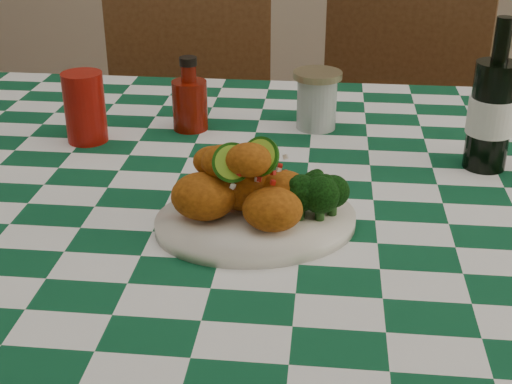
# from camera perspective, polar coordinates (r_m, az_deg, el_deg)

# --- Properties ---
(dining_table) EXTENTS (1.66, 1.06, 0.79)m
(dining_table) POSITION_cam_1_polar(r_m,az_deg,el_deg) (1.36, -0.90, -13.93)
(dining_table) COLOR #0D4728
(dining_table) RESTS_ON ground
(plate) EXTENTS (0.33, 0.29, 0.02)m
(plate) POSITION_cam_1_polar(r_m,az_deg,el_deg) (0.99, 0.00, -2.39)
(plate) COLOR white
(plate) RESTS_ON dining_table
(fried_chicken_pile) EXTENTS (0.17, 0.12, 0.11)m
(fried_chicken_pile) POSITION_cam_1_polar(r_m,az_deg,el_deg) (0.96, -0.50, 0.93)
(fried_chicken_pile) COLOR #AF5A10
(fried_chicken_pile) RESTS_ON plate
(broccoli_side) EXTENTS (0.09, 0.09, 0.07)m
(broccoli_side) POSITION_cam_1_polar(r_m,az_deg,el_deg) (0.98, 4.78, -0.14)
(broccoli_side) COLOR black
(broccoli_side) RESTS_ON plate
(red_tumbler) EXTENTS (0.08, 0.08, 0.13)m
(red_tumbler) POSITION_cam_1_polar(r_m,az_deg,el_deg) (1.30, -13.53, 6.59)
(red_tumbler) COLOR maroon
(red_tumbler) RESTS_ON dining_table
(ketchup_bottle) EXTENTS (0.07, 0.07, 0.14)m
(ketchup_bottle) POSITION_cam_1_polar(r_m,az_deg,el_deg) (1.33, -5.35, 7.84)
(ketchup_bottle) COLOR #640F05
(ketchup_bottle) RESTS_ON dining_table
(mason_jar) EXTENTS (0.11, 0.11, 0.11)m
(mason_jar) POSITION_cam_1_polar(r_m,az_deg,el_deg) (1.34, 4.88, 7.34)
(mason_jar) COLOR #B2BCBA
(mason_jar) RESTS_ON dining_table
(beer_bottle) EXTENTS (0.08, 0.08, 0.25)m
(beer_bottle) POSITION_cam_1_polar(r_m,az_deg,el_deg) (1.20, 18.50, 7.34)
(beer_bottle) COLOR black
(beer_bottle) RESTS_ON dining_table
(wooden_chair_left) EXTENTS (0.49, 0.51, 0.99)m
(wooden_chair_left) POSITION_cam_1_polar(r_m,az_deg,el_deg) (1.92, -5.65, 2.17)
(wooden_chair_left) COLOR #472814
(wooden_chair_left) RESTS_ON ground
(wooden_chair_right) EXTENTS (0.57, 0.59, 1.00)m
(wooden_chair_right) POSITION_cam_1_polar(r_m,az_deg,el_deg) (1.96, 9.98, 2.50)
(wooden_chair_right) COLOR #472814
(wooden_chair_right) RESTS_ON ground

